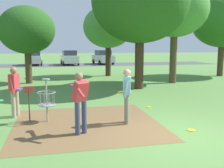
% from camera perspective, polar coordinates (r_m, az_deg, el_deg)
% --- Properties ---
extents(ground_plane, '(160.00, 160.00, 0.00)m').
position_cam_1_polar(ground_plane, '(7.33, 14.56, -11.12)').
color(ground_plane, '#5B8942').
extents(dirt_tee_pad, '(4.45, 4.30, 0.01)m').
position_cam_1_polar(dirt_tee_pad, '(8.28, -5.47, -8.59)').
color(dirt_tee_pad, brown).
rests_on(dirt_tee_pad, ground).
extents(disc_golf_basket, '(0.98, 0.58, 1.39)m').
position_cam_1_polar(disc_golf_basket, '(8.54, -14.57, -3.10)').
color(disc_golf_basket, '#9E9EA3').
rests_on(disc_golf_basket, ground).
extents(player_foreground_watching, '(0.50, 1.17, 1.71)m').
position_cam_1_polar(player_foreground_watching, '(7.11, -6.98, -3.27)').
color(player_foreground_watching, '#384260').
rests_on(player_foreground_watching, ground).
extents(player_throwing, '(0.45, 0.50, 1.71)m').
position_cam_1_polar(player_throwing, '(9.38, -20.62, -1.03)').
color(player_throwing, tan).
rests_on(player_throwing, ground).
extents(player_waiting_left, '(0.44, 0.50, 1.71)m').
position_cam_1_polar(player_waiting_left, '(8.06, 3.25, -1.97)').
color(player_waiting_left, slate).
rests_on(player_waiting_left, ground).
extents(frisbee_by_tee, '(0.24, 0.24, 0.02)m').
position_cam_1_polar(frisbee_by_tee, '(7.92, 17.03, -9.67)').
color(frisbee_by_tee, gold).
rests_on(frisbee_by_tee, ground).
extents(frisbee_far_left, '(0.21, 0.21, 0.02)m').
position_cam_1_polar(frisbee_far_left, '(10.44, 8.04, -5.01)').
color(frisbee_far_left, gold).
rests_on(frisbee_far_left, ground).
extents(frisbee_far_right, '(0.25, 0.25, 0.02)m').
position_cam_1_polar(frisbee_far_right, '(11.07, -20.11, -4.68)').
color(frisbee_far_right, gold).
rests_on(frisbee_far_right, ground).
extents(tree_near_left, '(5.31, 5.31, 7.05)m').
position_cam_1_polar(tree_near_left, '(14.85, 6.20, 17.52)').
color(tree_near_left, '#422D1E').
rests_on(tree_near_left, ground).
extents(tree_near_right, '(3.54, 3.54, 4.91)m').
position_cam_1_polar(tree_near_right, '(17.58, -18.20, 11.14)').
color(tree_near_right, '#4C3823').
rests_on(tree_near_right, ground).
extents(tree_mid_center, '(4.88, 4.88, 6.43)m').
position_cam_1_polar(tree_mid_center, '(22.72, 23.18, 12.59)').
color(tree_mid_center, '#4C3823').
rests_on(tree_mid_center, ground).
extents(tree_mid_right, '(4.21, 4.21, 6.54)m').
position_cam_1_polar(tree_mid_right, '(17.55, 13.64, 15.70)').
color(tree_mid_right, brown).
rests_on(tree_mid_right, ground).
extents(tree_far_left, '(3.93, 3.93, 5.57)m').
position_cam_1_polar(tree_far_left, '(21.00, -0.87, 12.40)').
color(tree_far_left, '#422D1E').
rests_on(tree_far_left, ground).
extents(parking_lot_strip, '(36.00, 6.00, 0.01)m').
position_cam_1_polar(parking_lot_strip, '(33.68, -7.06, 4.24)').
color(parking_lot_strip, '#4C4C51').
rests_on(parking_lot_strip, ground).
extents(parked_car_leftmost, '(2.09, 4.26, 1.84)m').
position_cam_1_polar(parked_car_leftmost, '(34.06, -16.78, 5.54)').
color(parked_car_leftmost, silver).
rests_on(parked_car_leftmost, ground).
extents(parked_car_center_left, '(2.20, 4.32, 1.84)m').
position_cam_1_polar(parked_car_center_left, '(33.49, -9.31, 5.74)').
color(parked_car_center_left, silver).
rests_on(parked_car_center_left, ground).
extents(parked_car_center_right, '(2.46, 4.43, 1.84)m').
position_cam_1_polar(parked_car_center_right, '(34.37, -1.99, 5.91)').
color(parked_car_center_right, '#B2B7BC').
rests_on(parked_car_center_right, ground).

